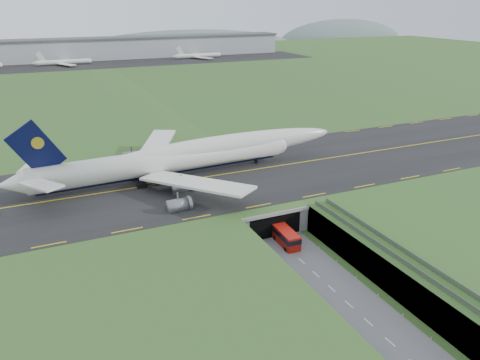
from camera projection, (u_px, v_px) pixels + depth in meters
name	position (u px, v px, depth m)	size (l,w,h in m)	color
ground	(294.00, 255.00, 92.73)	(900.00, 900.00, 0.00)	#2B5120
airfield_deck	(294.00, 242.00, 91.66)	(800.00, 800.00, 6.00)	gray
trench_road	(314.00, 273.00, 86.31)	(12.00, 75.00, 0.20)	slate
taxiway	(229.00, 174.00, 118.66)	(800.00, 44.00, 0.18)	black
tunnel_portal	(257.00, 208.00, 105.77)	(17.00, 22.30, 6.00)	gray
guideway	(409.00, 266.00, 78.73)	(3.00, 53.00, 7.05)	#A8A8A3
jumbo_jet	(189.00, 156.00, 115.86)	(86.09, 56.76, 18.80)	white
shuttle_tram	(286.00, 237.00, 95.97)	(3.35, 8.00, 3.20)	#B0140B
cargo_terminal	(88.00, 49.00, 342.75)	(320.00, 67.00, 15.60)	#B2B2B2
distant_hills	(138.00, 53.00, 484.99)	(700.00, 91.00, 60.00)	slate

